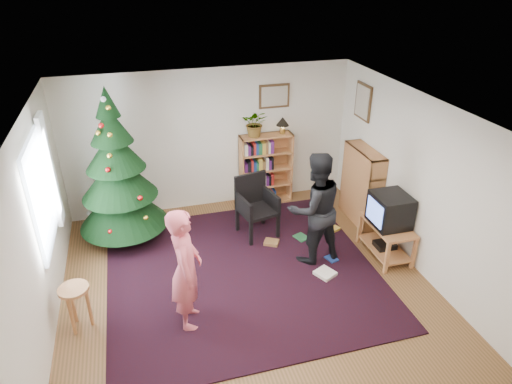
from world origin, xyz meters
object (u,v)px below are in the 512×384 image
object	(u,v)px
crt_tv	(390,210)
bookshelf_right	(362,185)
christmas_tree	(118,180)
table_lamp	(283,122)
bookshelf_back	(266,168)
potted_plant	(255,123)
tv_stand	(386,237)
person_by_chair	(315,209)
armchair	(256,202)
person_standing	(186,269)
picture_back	(274,96)
picture_right	(363,102)
stool	(75,297)

from	to	relation	value
crt_tv	bookshelf_right	bearing A→B (deg)	83.59
christmas_tree	table_lamp	size ratio (longest dim) A/B	8.22
bookshelf_back	potted_plant	size ratio (longest dim) A/B	2.72
bookshelf_right	tv_stand	bearing A→B (deg)	173.74
tv_stand	person_by_chair	bearing A→B (deg)	169.22
bookshelf_right	armchair	world-z (taller)	bookshelf_right
person_standing	table_lamp	size ratio (longest dim) A/B	5.29
armchair	potted_plant	bearing A→B (deg)	62.27
person_by_chair	bookshelf_right	bearing A→B (deg)	-150.83
picture_back	table_lamp	world-z (taller)	picture_back
bookshelf_back	bookshelf_right	world-z (taller)	same
picture_right	stool	distance (m)	5.28
bookshelf_back	picture_back	bearing A→B (deg)	36.94
picture_back	armchair	bearing A→B (deg)	-120.01
picture_right	person_standing	distance (m)	4.18
tv_stand	person_standing	distance (m)	3.20
tv_stand	christmas_tree	bearing A→B (deg)	157.58
stool	person_by_chair	world-z (taller)	person_by_chair
armchair	stool	bearing A→B (deg)	-162.55
bookshelf_back	table_lamp	world-z (taller)	table_lamp
bookshelf_back	bookshelf_right	size ratio (longest dim) A/B	1.00
potted_plant	person_by_chair	bearing A→B (deg)	-80.32
crt_tv	stool	bearing A→B (deg)	-175.43
tv_stand	table_lamp	world-z (taller)	table_lamp
christmas_tree	bookshelf_right	bearing A→B (deg)	-6.94
picture_back	table_lamp	size ratio (longest dim) A/B	1.80
bookshelf_right	potted_plant	world-z (taller)	potted_plant
person_standing	bookshelf_back	bearing A→B (deg)	-24.49
stool	person_standing	world-z (taller)	person_standing
picture_right	christmas_tree	xyz separation A→B (m)	(-4.07, -0.02, -0.91)
picture_right	armchair	size ratio (longest dim) A/B	0.59
picture_back	bookshelf_back	distance (m)	1.31
table_lamp	stool	bearing A→B (deg)	-143.79
stool	potted_plant	xyz separation A→B (m)	(2.97, 2.54, 1.07)
table_lamp	bookshelf_right	bearing A→B (deg)	-45.63
bookshelf_right	armchair	size ratio (longest dim) A/B	1.29
picture_back	christmas_tree	size ratio (longest dim) A/B	0.22
bookshelf_back	crt_tv	world-z (taller)	bookshelf_back
bookshelf_back	stool	distance (m)	4.07
person_standing	person_by_chair	bearing A→B (deg)	-58.28
bookshelf_back	armchair	distance (m)	1.11
person_standing	person_by_chair	distance (m)	2.16
stool	tv_stand	bearing A→B (deg)	4.57
tv_stand	bookshelf_right	bearing A→B (deg)	83.74
christmas_tree	potted_plant	distance (m)	2.49
picture_back	person_standing	distance (m)	3.76
bookshelf_back	armchair	size ratio (longest dim) A/B	1.29
picture_right	bookshelf_back	xyz separation A→B (m)	(-1.50, 0.59, -1.29)
potted_plant	bookshelf_back	bearing A→B (deg)	0.00
christmas_tree	picture_right	bearing A→B (deg)	0.34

